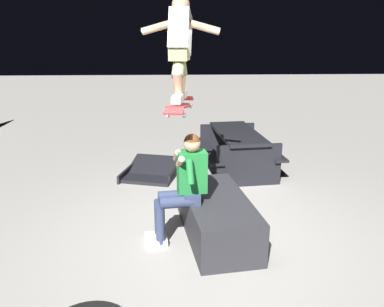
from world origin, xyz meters
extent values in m
plane|color=gray|center=(0.00, 0.00, 0.00)|extent=(40.00, 40.00, 0.00)
cube|color=#28282D|center=(0.07, -0.13, 0.26)|extent=(1.72, 0.97, 0.52)
cube|color=#2D3856|center=(0.00, 0.18, 0.58)|extent=(0.32, 0.20, 0.12)
cube|color=#1E7233|center=(0.00, 0.18, 0.89)|extent=(0.25, 0.37, 0.50)
sphere|color=tan|center=(0.00, 0.18, 1.24)|extent=(0.20, 0.20, 0.20)
sphere|color=#573219|center=(0.00, 0.18, 1.26)|extent=(0.19, 0.19, 0.19)
cylinder|color=#1E7233|center=(-0.21, 0.21, 0.96)|extent=(0.20, 0.11, 0.29)
cylinder|color=tan|center=(-0.14, 0.32, 1.06)|extent=(0.24, 0.10, 0.19)
cylinder|color=#1E7233|center=(0.19, 0.27, 0.96)|extent=(0.20, 0.11, 0.29)
cylinder|color=tan|center=(0.09, 0.36, 1.06)|extent=(0.24, 0.10, 0.19)
cylinder|color=#2D3856|center=(-0.12, 0.37, 0.56)|extent=(0.20, 0.42, 0.14)
cylinder|color=#2D3856|center=(-0.15, 0.56, 0.28)|extent=(0.11, 0.11, 0.48)
cube|color=white|center=(-0.16, 0.61, 0.04)|extent=(0.14, 0.27, 0.08)
cylinder|color=#2D3856|center=(0.06, 0.39, 0.56)|extent=(0.20, 0.42, 0.14)
cylinder|color=#2D3856|center=(0.03, 0.59, 0.28)|extent=(0.11, 0.11, 0.48)
cube|color=white|center=(0.02, 0.64, 0.04)|extent=(0.14, 0.27, 0.08)
cube|color=#B72D2D|center=(0.08, 0.32, 1.66)|extent=(0.82, 0.32, 0.13)
cube|color=#B72D2D|center=(0.52, 0.25, 1.68)|extent=(0.15, 0.22, 0.07)
cube|color=#B72D2D|center=(-0.36, 0.39, 1.68)|extent=(0.15, 0.22, 0.04)
cube|color=#99999E|center=(0.36, 0.27, 1.64)|extent=(0.09, 0.17, 0.04)
cylinder|color=white|center=(0.37, 0.36, 1.61)|extent=(0.06, 0.04, 0.05)
cylinder|color=white|center=(0.34, 0.18, 1.61)|extent=(0.06, 0.04, 0.05)
cube|color=#99999E|center=(-0.20, 0.36, 1.64)|extent=(0.09, 0.17, 0.04)
cylinder|color=white|center=(-0.18, 0.45, 1.61)|extent=(0.06, 0.04, 0.05)
cylinder|color=white|center=(-0.21, 0.27, 1.61)|extent=(0.06, 0.04, 0.05)
cube|color=white|center=(0.26, 0.29, 1.77)|extent=(0.27, 0.14, 0.08)
cube|color=white|center=(-0.10, 0.34, 1.77)|extent=(0.27, 0.14, 0.08)
cylinder|color=tan|center=(0.20, 0.30, 1.93)|extent=(0.25, 0.14, 0.31)
cylinder|color=#7F8558|center=(0.13, 0.31, 2.13)|extent=(0.35, 0.18, 0.33)
cylinder|color=tan|center=(-0.04, 0.34, 1.93)|extent=(0.25, 0.14, 0.31)
cylinder|color=#7F8558|center=(0.03, 0.32, 2.13)|extent=(0.35, 0.18, 0.33)
cube|color=#7F8558|center=(0.08, 0.32, 2.23)|extent=(0.33, 0.24, 0.12)
cube|color=silver|center=(0.16, 0.30, 2.47)|extent=(0.48, 0.29, 0.52)
sphere|color=tan|center=(0.22, 0.29, 2.75)|extent=(0.20, 0.20, 0.20)
cylinder|color=tan|center=(0.21, 0.52, 2.53)|extent=(0.15, 0.45, 0.19)
cylinder|color=tan|center=(0.14, 0.08, 2.53)|extent=(0.15, 0.45, 0.19)
cube|color=black|center=(2.31, 0.81, 0.03)|extent=(1.22, 1.12, 0.06)
cube|color=black|center=(2.31, 0.81, 0.08)|extent=(1.18, 1.11, 0.31)
cube|color=black|center=(2.31, 1.24, 0.07)|extent=(0.91, 0.27, 0.14)
cube|color=black|center=(2.31, 0.38, 0.07)|extent=(0.91, 0.27, 0.14)
cube|color=black|center=(2.49, -0.75, 0.72)|extent=(1.77, 0.88, 0.06)
cube|color=black|center=(2.43, -0.21, 0.42)|extent=(1.72, 0.42, 0.04)
cube|color=black|center=(2.55, -1.30, 0.42)|extent=(1.72, 0.42, 0.04)
cube|color=black|center=(3.26, -0.67, 0.36)|extent=(0.18, 1.10, 0.72)
cube|color=black|center=(1.72, -0.84, 0.36)|extent=(0.18, 1.10, 0.72)
camera|label=1|loc=(-4.31, 0.36, 2.46)|focal=36.25mm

